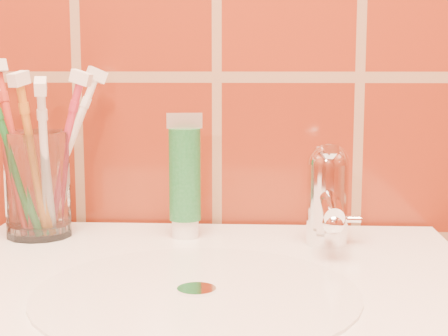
{
  "coord_description": "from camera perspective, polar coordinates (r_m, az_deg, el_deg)",
  "views": [
    {
      "loc": [
        0.06,
        0.31,
        1.06
      ],
      "look_at": [
        0.02,
        1.08,
        0.94
      ],
      "focal_mm": 55.0,
      "sensor_mm": 36.0,
      "label": 1
    }
  ],
  "objects": [
    {
      "name": "glass_tumbler",
      "position": [
        0.86,
        -15.21,
        -1.31
      ],
      "size": [
        0.1,
        0.1,
        0.13
      ],
      "primitive_type": "cylinder",
      "rotation": [
        0.0,
        0.0,
        -0.34
      ],
      "color": "white",
      "rests_on": "pedestal_sink"
    },
    {
      "name": "toothbrush_4",
      "position": [
        0.88,
        -12.9,
        1.33
      ],
      "size": [
        0.17,
        0.15,
        0.22
      ],
      "primitive_type": null,
      "rotation": [
        0.4,
        0.0,
        2.11
      ],
      "color": "white",
      "rests_on": "glass_tumbler"
    },
    {
      "name": "toothbrush_5",
      "position": [
        0.84,
        -16.99,
        0.49
      ],
      "size": [
        0.12,
        0.1,
        0.2
      ],
      "primitive_type": null,
      "rotation": [
        0.29,
        0.0,
        -1.18
      ],
      "color": "#1B682A",
      "rests_on": "glass_tumbler"
    },
    {
      "name": "toothbrush_0",
      "position": [
        0.85,
        -13.3,
        1.04
      ],
      "size": [
        0.11,
        0.1,
        0.21
      ],
      "primitive_type": null,
      "rotation": [
        0.29,
        0.0,
        1.37
      ],
      "color": "#B1263D",
      "rests_on": "glass_tumbler"
    },
    {
      "name": "toothbrush_2",
      "position": [
        0.87,
        -16.99,
        1.48
      ],
      "size": [
        0.14,
        0.13,
        0.23
      ],
      "primitive_type": null,
      "rotation": [
        0.28,
        0.0,
        -2.2
      ],
      "color": "#B43226",
      "rests_on": "glass_tumbler"
    },
    {
      "name": "toothbrush_3",
      "position": [
        0.84,
        -15.57,
        0.79
      ],
      "size": [
        0.07,
        0.1,
        0.21
      ],
      "primitive_type": null,
      "rotation": [
        0.19,
        0.0,
        -0.41
      ],
      "color": "orange",
      "rests_on": "glass_tumbler"
    },
    {
      "name": "toothbrush_1",
      "position": [
        0.83,
        -14.66,
        0.46
      ],
      "size": [
        0.08,
        0.15,
        0.21
      ],
      "primitive_type": null,
      "rotation": [
        0.33,
        0.0,
        0.26
      ],
      "color": "silver",
      "rests_on": "glass_tumbler"
    },
    {
      "name": "toothpaste_tube",
      "position": [
        0.82,
        -3.27,
        -0.99
      ],
      "size": [
        0.04,
        0.04,
        0.15
      ],
      "rotation": [
        0.0,
        0.0,
        0.15
      ],
      "color": "white",
      "rests_on": "pedestal_sink"
    },
    {
      "name": "faucet",
      "position": [
        0.8,
        8.63,
        -1.92
      ],
      "size": [
        0.05,
        0.11,
        0.12
      ],
      "color": "white",
      "rests_on": "pedestal_sink"
    }
  ]
}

